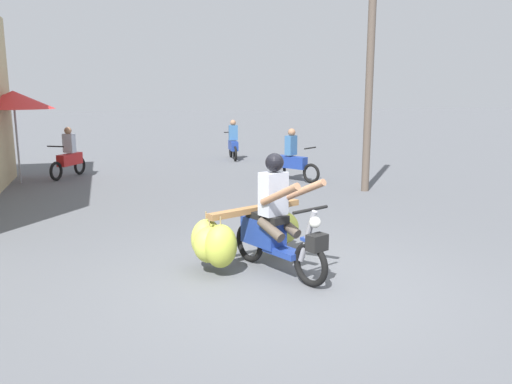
% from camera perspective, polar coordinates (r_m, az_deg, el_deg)
% --- Properties ---
extents(ground_plane, '(120.00, 120.00, 0.00)m').
position_cam_1_polar(ground_plane, '(6.49, 3.45, -10.07)').
color(ground_plane, '#56595E').
extents(motorbike_main_loaded, '(1.69, 1.96, 1.58)m').
position_cam_1_polar(motorbike_main_loaded, '(6.84, -0.55, -4.41)').
color(motorbike_main_loaded, black).
rests_on(motorbike_main_loaded, ground).
extents(motorbike_distant_ahead_left, '(0.97, 1.40, 1.40)m').
position_cam_1_polar(motorbike_distant_ahead_left, '(13.71, 4.06, 3.63)').
color(motorbike_distant_ahead_left, black).
rests_on(motorbike_distant_ahead_left, ground).
extents(motorbike_distant_ahead_right, '(0.50, 1.62, 1.40)m').
position_cam_1_polar(motorbike_distant_ahead_right, '(18.06, -2.58, 5.44)').
color(motorbike_distant_ahead_right, black).
rests_on(motorbike_distant_ahead_right, ground).
extents(motorbike_distant_far_ahead, '(0.93, 1.43, 1.40)m').
position_cam_1_polar(motorbike_distant_far_ahead, '(15.17, -20.16, 3.70)').
color(motorbike_distant_far_ahead, black).
rests_on(motorbike_distant_far_ahead, ground).
extents(market_umbrella_near_shop, '(1.99, 1.99, 2.38)m').
position_cam_1_polar(market_umbrella_near_shop, '(14.58, -25.48, 9.28)').
color(market_umbrella_near_shop, '#99999E').
rests_on(market_umbrella_near_shop, ground).
extents(utility_pole, '(0.18, 0.18, 6.04)m').
position_cam_1_polar(utility_pole, '(12.40, 12.64, 13.97)').
color(utility_pole, brown).
rests_on(utility_pole, ground).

